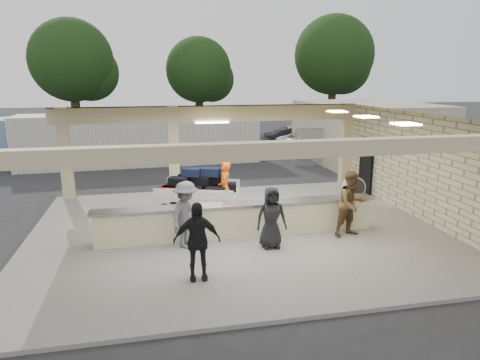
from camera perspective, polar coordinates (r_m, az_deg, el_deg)
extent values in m
plane|color=#262628|center=(13.04, -0.67, -7.06)|extent=(120.00, 120.00, 0.00)
cube|color=slate|center=(13.02, -0.67, -6.85)|extent=(12.00, 10.00, 0.10)
cube|color=#C7B585|center=(12.25, -0.71, 8.44)|extent=(12.00, 10.00, 0.02)
cube|color=beige|center=(14.89, 22.60, 1.50)|extent=(0.02, 10.00, 3.50)
cube|color=black|center=(17.64, 16.46, 1.75)|extent=(0.10, 0.95, 2.10)
cube|color=#C7B585|center=(16.95, -3.88, 8.82)|extent=(12.00, 0.50, 0.60)
cube|color=#C7B585|center=(7.61, 6.46, 4.07)|extent=(12.00, 0.30, 0.30)
cube|color=#C7B585|center=(17.24, -22.24, 3.23)|extent=(0.40, 0.40, 3.50)
cube|color=#C7B585|center=(16.98, -8.84, 3.93)|extent=(0.40, 0.40, 3.50)
cube|color=#C7B585|center=(18.87, 13.94, 4.65)|extent=(0.40, 0.40, 3.50)
cube|color=white|center=(16.73, -3.74, 7.66)|extent=(1.30, 0.12, 0.06)
cube|color=#FFEABF|center=(14.86, 12.81, 8.90)|extent=(0.55, 0.55, 0.04)
cube|color=#FFEABF|center=(13.08, 16.47, 8.09)|extent=(0.55, 0.55, 0.04)
cube|color=#FFEABF|center=(11.37, 21.23, 6.98)|extent=(0.55, 0.55, 0.04)
cube|color=beige|center=(12.39, -0.22, -5.48)|extent=(8.00, 0.50, 0.90)
cube|color=#B7B7BC|center=(12.24, -0.22, -3.27)|extent=(8.20, 0.58, 0.06)
cube|color=silver|center=(14.55, -5.55, -1.90)|extent=(2.99, 2.34, 0.13)
cylinder|color=black|center=(14.40, -10.09, -3.96)|extent=(0.25, 0.44, 0.42)
cylinder|color=black|center=(15.46, -8.86, -2.69)|extent=(0.25, 0.44, 0.42)
cylinder|color=black|center=(13.94, -1.81, -4.34)|extent=(0.25, 0.44, 0.42)
cylinder|color=black|center=(15.03, -1.14, -3.00)|extent=(0.25, 0.44, 0.42)
cube|color=silver|center=(15.24, -4.94, -0.36)|extent=(2.49, 0.90, 0.31)
cube|color=silver|center=(13.76, -6.28, -1.93)|extent=(2.49, 0.90, 0.31)
cube|color=black|center=(14.41, -9.10, -1.35)|extent=(0.70, 0.57, 0.27)
cube|color=black|center=(14.23, -6.26, -1.45)|extent=(0.70, 0.57, 0.27)
cube|color=black|center=(14.08, -3.35, -1.55)|extent=(0.70, 0.57, 0.27)
cube|color=black|center=(15.00, -8.44, -0.74)|extent=(0.70, 0.57, 0.27)
cube|color=black|center=(14.82, -5.71, -0.83)|extent=(0.70, 0.57, 0.27)
cube|color=black|center=(14.68, -2.91, -0.92)|extent=(0.70, 0.57, 0.27)
cube|color=black|center=(14.38, -8.22, -0.18)|extent=(0.70, 0.57, 0.27)
cube|color=black|center=(14.41, -5.19, -0.07)|extent=(0.70, 0.57, 0.27)
cube|color=black|center=(14.51, -3.00, 0.06)|extent=(0.70, 0.57, 0.27)
cube|color=black|center=(14.82, -6.92, 0.27)|extent=(0.70, 0.57, 0.27)
cube|color=black|center=(14.42, -6.44, 1.06)|extent=(0.70, 0.57, 0.27)
cube|color=black|center=(14.38, -3.90, 1.08)|extent=(0.70, 0.57, 0.27)
cube|color=#590F0C|center=(14.34, -9.61, -1.44)|extent=(0.70, 0.57, 0.27)
cube|color=black|center=(14.63, -1.70, -0.95)|extent=(0.70, 0.57, 0.27)
cube|color=black|center=(14.83, -5.25, 0.32)|extent=(0.70, 0.57, 0.27)
cylinder|color=silver|center=(16.34, 14.90, -0.99)|extent=(0.84, 0.29, 0.84)
cylinder|color=black|center=(16.34, 14.90, -0.99)|extent=(0.75, 0.32, 0.75)
cube|color=silver|center=(16.31, 13.94, -2.32)|extent=(0.06, 0.47, 0.28)
cube|color=silver|center=(16.56, 15.69, -2.19)|extent=(0.06, 0.47, 0.28)
imported|color=#FE5C0D|center=(14.25, -2.06, -1.06)|extent=(0.47, 0.71, 1.79)
imported|color=brown|center=(12.66, 14.65, -3.10)|extent=(1.00, 0.61, 1.92)
imported|color=black|center=(9.75, -5.78, -8.09)|extent=(1.08, 0.43, 1.82)
imported|color=#4F5055|center=(11.57, -7.22, -4.58)|extent=(1.02, 1.20, 1.82)
imported|color=black|center=(11.50, 4.19, -5.00)|extent=(0.83, 0.35, 1.68)
imported|color=white|center=(27.16, 9.93, 5.07)|extent=(5.08, 3.19, 1.35)
imported|color=white|center=(28.18, 15.08, 5.07)|extent=(4.41, 3.28, 1.31)
imported|color=black|center=(28.64, 7.56, 5.63)|extent=(4.26, 1.72, 1.39)
cube|color=white|center=(23.69, -12.96, 5.37)|extent=(12.60, 3.03, 2.71)
cylinder|color=gray|center=(22.52, 7.36, 4.28)|extent=(0.06, 0.06, 2.00)
cylinder|color=gray|center=(23.25, 12.03, 4.38)|extent=(0.06, 0.06, 2.00)
cylinder|color=gray|center=(24.13, 16.39, 4.45)|extent=(0.06, 0.06, 2.00)
cylinder|color=gray|center=(25.13, 20.43, 4.50)|extent=(0.06, 0.06, 2.00)
cylinder|color=gray|center=(26.25, 24.14, 4.52)|extent=(0.06, 0.06, 2.00)
cylinder|color=gray|center=(27.47, 27.53, 4.52)|extent=(0.06, 0.06, 2.00)
cube|color=gray|center=(25.13, 20.43, 4.50)|extent=(12.00, 0.02, 2.00)
cylinder|color=gray|center=(25.01, 20.62, 6.76)|extent=(12.00, 0.05, 0.05)
cylinder|color=#382619|center=(36.48, -21.06, 9.00)|extent=(0.70, 0.70, 4.50)
sphere|color=black|center=(36.43, -21.55, 14.64)|extent=(6.30, 6.30, 6.30)
sphere|color=black|center=(36.84, -19.39, 13.38)|extent=(4.50, 4.50, 4.50)
cylinder|color=#382619|center=(38.31, -5.44, 9.63)|extent=(0.70, 0.70, 4.00)
sphere|color=black|center=(38.23, -5.55, 14.42)|extent=(5.60, 5.60, 5.60)
sphere|color=black|center=(38.97, -3.82, 13.26)|extent=(4.00, 4.00, 4.00)
cylinder|color=#382619|center=(40.49, 12.12, 10.31)|extent=(0.70, 0.70, 5.00)
sphere|color=black|center=(40.48, 12.41, 15.97)|extent=(7.00, 7.00, 7.00)
sphere|color=black|center=(41.49, 13.56, 14.46)|extent=(5.00, 5.00, 5.00)
cube|color=#B9B393|center=(25.16, 16.43, 6.19)|extent=(6.00, 8.00, 3.20)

